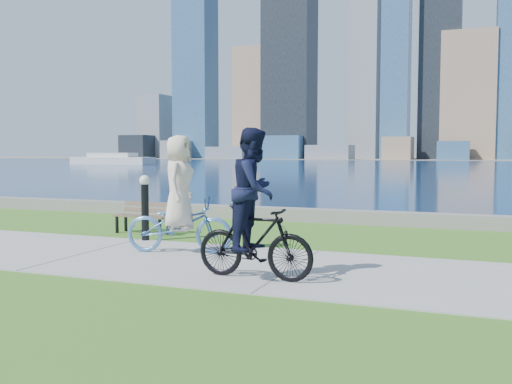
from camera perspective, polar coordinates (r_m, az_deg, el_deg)
ground at (r=9.30m, az=3.51°, el=-7.75°), size 320.00×320.00×0.00m
concrete_path at (r=9.30m, az=3.51°, el=-7.69°), size 80.00×3.50×0.02m
seawall at (r=15.22m, az=10.66°, el=-2.52°), size 90.00×0.50×0.35m
bay_water at (r=80.74m, az=19.32°, el=2.50°), size 320.00×131.00×0.01m
far_shore at (r=138.71m, az=20.16°, el=3.07°), size 320.00×30.00×0.12m
city_skyline at (r=140.29m, az=21.86°, el=13.12°), size 171.27×23.32×76.00m
ferry_near at (r=86.91m, az=-14.17°, el=3.17°), size 12.57×3.59×1.71m
park_bench at (r=13.50m, az=-11.12°, el=-2.22°), size 1.44×0.61×0.72m
bollard_lamp at (r=12.32m, az=-11.04°, el=-1.12°), size 0.23×0.23×1.41m
cyclist_woman at (r=10.67m, az=-7.70°, el=-1.73°), size 1.12×2.12×2.19m
cyclist_man at (r=8.38m, az=-0.15°, el=-2.41°), size 0.71×1.85×2.23m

